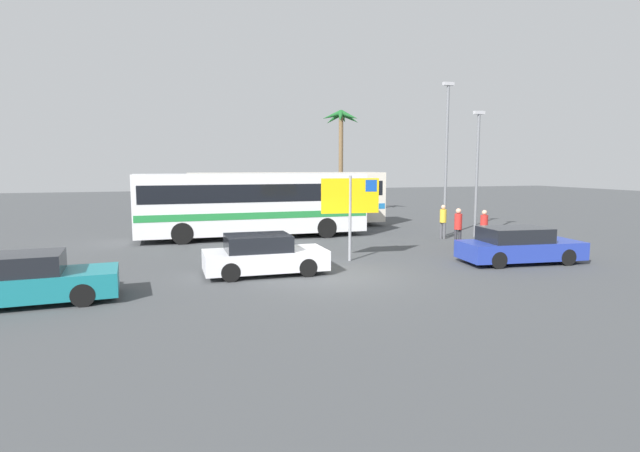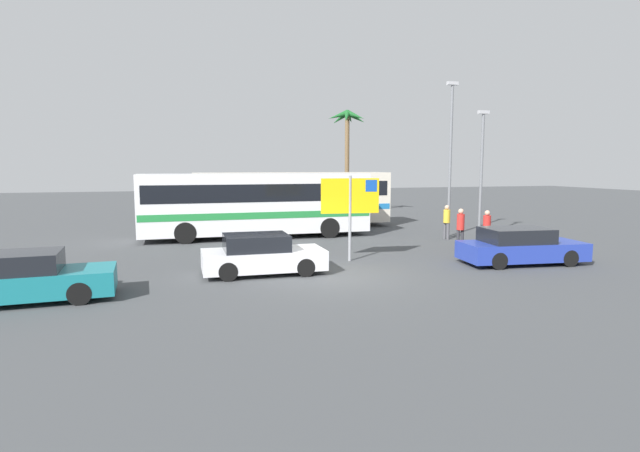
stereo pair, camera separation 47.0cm
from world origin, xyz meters
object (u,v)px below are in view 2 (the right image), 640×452
Objects in this scene: car_blue at (520,247)px; car_teal at (21,278)px; bus_rear_coach at (293,197)px; pedestrian_near_sign at (487,226)px; ferry_sign at (351,199)px; pedestrian_by_bus at (447,219)px; pedestrian_crossing_lot at (461,225)px; bus_front_coach at (256,202)px; car_white at (262,255)px.

car_blue is 1.01× the size of car_teal.
bus_rear_coach is 6.64× the size of pedestrian_near_sign.
ferry_sign is at bearing -91.19° from bus_rear_coach.
pedestrian_by_bus reaches higher than car_blue.
pedestrian_crossing_lot is 1.15m from pedestrian_near_sign.
car_teal is 2.69× the size of pedestrian_by_bus.
bus_rear_coach is (2.67, 3.52, 0.00)m from bus_front_coach.
pedestrian_crossing_lot is at bearing -112.20° from pedestrian_near_sign.
pedestrian_by_bus is at bearing 19.83° from car_teal.
ferry_sign is at bearing 114.34° from pedestrian_crossing_lot.
pedestrian_crossing_lot is (5.33, 1.12, -1.29)m from ferry_sign.
pedestrian_crossing_lot reaches higher than pedestrian_by_bus.
pedestrian_by_bus reaches higher than car_white.
car_white is 2.38× the size of pedestrian_near_sign.
bus_rear_coach is 2.48× the size of car_teal.
car_white is at bearing -153.06° from ferry_sign.
car_blue is 2.60× the size of pedestrian_crossing_lot.
pedestrian_crossing_lot is (-1.00, -2.85, 0.06)m from pedestrian_by_bus.
bus_rear_coach is 2.79× the size of car_white.
car_white is 10.31m from pedestrian_near_sign.
pedestrian_by_bus is 3.10m from pedestrian_near_sign.
pedestrian_crossing_lot reaches higher than pedestrian_near_sign.
car_blue and car_teal have the same top height.
car_white and car_blue have the same top height.
pedestrian_crossing_lot reaches higher than car_teal.
bus_rear_coach is 2.44× the size of car_blue.
bus_front_coach is 4.42m from bus_rear_coach.
pedestrian_crossing_lot is (8.95, 2.49, 0.40)m from car_white.
car_white is (-3.62, -1.37, -1.69)m from ferry_sign.
bus_rear_coach is 12.65m from car_white.
pedestrian_by_bus is at bearing 172.80° from pedestrian_near_sign.
car_teal is at bearing -5.08° from pedestrian_by_bus.
bus_front_coach reaches higher than car_blue.
car_white is at bearing -179.88° from car_blue.
ferry_sign reaches higher than pedestrian_near_sign.
bus_rear_coach is 6.67× the size of pedestrian_by_bus.
pedestrian_by_bus is at bearing -6.77° from pedestrian_crossing_lot.
bus_rear_coach is at bearing 49.48° from car_teal.
ferry_sign is at bearing -70.98° from bus_front_coach.
car_blue is at bearing -160.93° from pedestrian_crossing_lot.
pedestrian_by_bus is 3.02m from pedestrian_crossing_lot.
ferry_sign is 6.64m from pedestrian_near_sign.
ferry_sign is 0.70× the size of car_blue.
bus_rear_coach is at bearing 72.83° from car_white.
car_blue is 15.96m from car_teal.
car_blue is at bearing -15.48° from ferry_sign.
pedestrian_near_sign reaches higher than pedestrian_by_bus.
ferry_sign is 6.38m from car_blue.
car_white is 0.89× the size of car_teal.
car_blue is at bearing 56.29° from pedestrian_by_bus.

